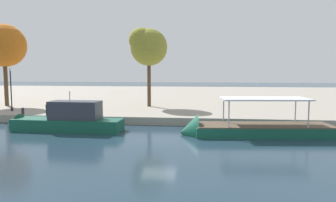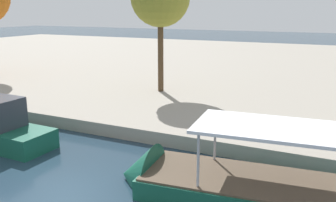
% 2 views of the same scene
% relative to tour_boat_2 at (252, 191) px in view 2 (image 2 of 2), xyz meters
% --- Properties ---
extents(ground_plane, '(220.00, 220.00, 0.00)m').
position_rel_tour_boat_2_xyz_m(ground_plane, '(-6.75, -2.77, -0.33)').
color(ground_plane, '#1E3342').
extents(dock_promenade, '(120.00, 55.00, 0.74)m').
position_rel_tour_boat_2_xyz_m(dock_promenade, '(-6.75, 31.00, 0.04)').
color(dock_promenade, gray).
rests_on(dock_promenade, ground_plane).
extents(tour_boat_2, '(12.24, 4.25, 4.22)m').
position_rel_tour_boat_2_xyz_m(tour_boat_2, '(0.00, 0.00, 0.00)').
color(tour_boat_2, '#14513D').
rests_on(tour_boat_2, ground_plane).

